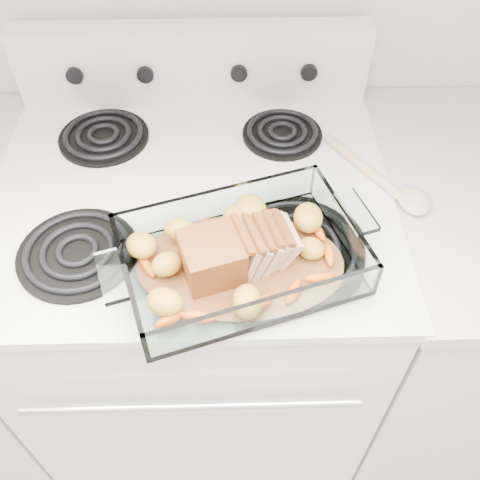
{
  "coord_description": "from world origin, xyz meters",
  "views": [
    {
      "loc": [
        0.08,
        0.9,
        1.66
      ],
      "look_at": [
        0.09,
        1.47,
        0.99
      ],
      "focal_mm": 40.0,
      "sensor_mm": 36.0,
      "label": 1
    }
  ],
  "objects_px": {
    "pork_roast": "(229,251)",
    "electric_range": "(203,316)",
    "counter_right": "(456,314)",
    "baking_dish": "(240,260)"
  },
  "relations": [
    {
      "from": "electric_range",
      "to": "pork_roast",
      "type": "bearing_deg",
      "value": -70.33
    },
    {
      "from": "electric_range",
      "to": "baking_dish",
      "type": "xyz_separation_m",
      "value": [
        0.09,
        -0.2,
        0.48
      ]
    },
    {
      "from": "electric_range",
      "to": "pork_roast",
      "type": "relative_size",
      "value": 5.82
    },
    {
      "from": "baking_dish",
      "to": "pork_roast",
      "type": "distance_m",
      "value": 0.03
    },
    {
      "from": "counter_right",
      "to": "pork_roast",
      "type": "xyz_separation_m",
      "value": [
        -0.59,
        -0.2,
        0.52
      ]
    },
    {
      "from": "pork_roast",
      "to": "counter_right",
      "type": "bearing_deg",
      "value": -4.86
    },
    {
      "from": "electric_range",
      "to": "counter_right",
      "type": "bearing_deg",
      "value": -0.1
    },
    {
      "from": "pork_roast",
      "to": "electric_range",
      "type": "bearing_deg",
      "value": 86.03
    },
    {
      "from": "baking_dish",
      "to": "electric_range",
      "type": "bearing_deg",
      "value": 96.44
    },
    {
      "from": "counter_right",
      "to": "baking_dish",
      "type": "height_order",
      "value": "baking_dish"
    }
  ]
}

